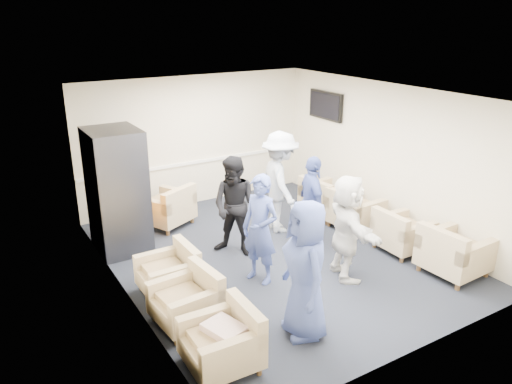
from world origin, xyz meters
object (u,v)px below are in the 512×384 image
armchair_left_mid (189,302)px  person_front_right (347,227)px  armchair_right_midfar (353,212)px  person_front_left (306,270)px  armchair_right_near (452,254)px  person_back_left (236,207)px  armchair_right_far (325,200)px  armchair_right_midnear (401,234)px  armchair_left_near (225,343)px  person_mid_right (312,203)px  armchair_left_far (171,274)px  person_back_right (280,182)px  armchair_corner (168,209)px  vending_machine (118,191)px  person_mid_left (260,229)px

armchair_left_mid → person_front_right: 2.61m
armchair_right_midfar → person_front_left: (-2.74, -2.17, 0.57)m
armchair_right_near → person_back_left: 3.48m
armchair_right_far → armchair_right_midnear: bearing=175.9°
armchair_left_near → armchair_right_midfar: (3.90, 2.22, 0.02)m
person_mid_right → armchair_left_far: bearing=112.1°
person_back_right → person_mid_right: person_back_right is taller
armchair_left_mid → person_back_left: size_ratio=0.50×
armchair_left_far → armchair_corner: armchair_corner is taller
armchair_left_far → armchair_right_near: armchair_right_near is taller
person_back_right → person_mid_right: 0.87m
armchair_right_midnear → armchair_right_midfar: size_ratio=0.92×
vending_machine → person_mid_right: vending_machine is taller
armchair_left_far → armchair_right_far: 3.94m
armchair_left_mid → armchair_right_midnear: armchair_right_midnear is taller
armchair_right_far → person_front_right: person_front_right is taller
armchair_right_near → armchair_right_midnear: 1.00m
armchair_left_far → person_back_right: size_ratio=0.41×
armchair_right_midnear → person_back_right: bearing=36.3°
person_mid_right → person_back_left: bearing=89.2°
armchair_left_near → vending_machine: bearing=-176.8°
person_back_left → armchair_left_far: bearing=-104.9°
armchair_left_far → person_mid_right: size_ratio=0.47×
armchair_left_far → armchair_right_midnear: (3.86, -0.77, 0.02)m
armchair_left_near → person_back_left: size_ratio=0.48×
person_front_left → person_back_left: bearing=-174.1°
armchair_right_midfar → person_front_right: (-1.33, -1.32, 0.49)m
armchair_corner → person_mid_right: (1.79, -2.13, 0.47)m
armchair_right_near → person_back_left: size_ratio=0.54×
vending_machine → person_mid_right: 3.29m
armchair_left_near → armchair_right_far: (3.86, 3.00, 0.03)m
armchair_left_mid → armchair_left_far: armchair_left_mid is taller
armchair_right_midfar → person_back_left: 2.45m
armchair_left_mid → armchair_left_far: (0.08, 0.83, -0.01)m
armchair_left_near → person_back_left: bearing=150.3°
vending_machine → person_back_left: size_ratio=1.24×
person_back_right → armchair_right_midnear: bearing=-131.0°
armchair_left_mid → armchair_left_near: bearing=-5.4°
person_back_right → armchair_left_near: bearing=151.4°
person_mid_right → armchair_corner: bearing=58.0°
armchair_left_near → armchair_left_far: 1.84m
armchair_right_far → person_mid_left: (-2.47, -1.51, 0.50)m
armchair_left_mid → armchair_left_far: bearing=169.3°
armchair_left_mid → armchair_right_midnear: 3.94m
person_mid_left → armchair_left_far: bearing=-126.2°
person_front_left → person_back_left: 2.43m
person_front_left → person_mid_left: 1.45m
armchair_right_midfar → person_mid_left: size_ratio=0.53×
armchair_corner → person_mid_left: bearing=72.8°
person_mid_right → armchair_left_near: bearing=144.3°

